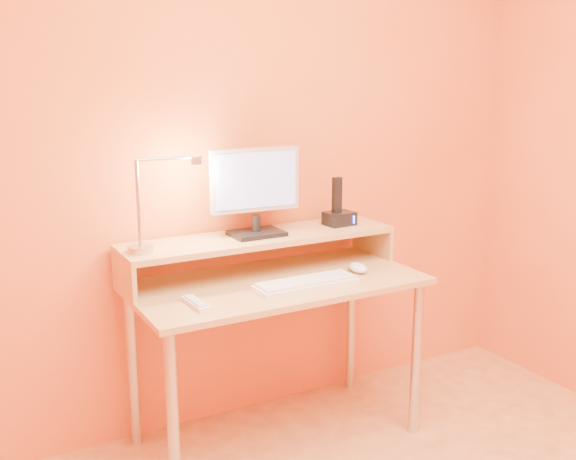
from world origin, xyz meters
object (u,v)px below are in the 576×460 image
mouse (358,268)px  monitor_panel (255,180)px  phone_dock (339,218)px  keyboard (306,285)px  lamp_base (141,249)px  remote_control (196,304)px

mouse → monitor_panel: bearing=154.4°
phone_dock → mouse: 0.28m
keyboard → mouse: size_ratio=3.62×
monitor_panel → lamp_base: (-0.51, -0.04, -0.23)m
monitor_panel → phone_dock: size_ratio=3.00×
phone_dock → remote_control: (-0.81, -0.28, -0.18)m
lamp_base → mouse: 0.92m
monitor_panel → phone_dock: bearing=2.0°
lamp_base → remote_control: 0.33m
keyboard → mouse: mouse is taller
monitor_panel → mouse: bearing=-27.9°
lamp_base → phone_dock: size_ratio=0.77×
keyboard → mouse: (0.30, 0.07, 0.01)m
monitor_panel → remote_control: monitor_panel is taller
monitor_panel → mouse: 0.58m
lamp_base → remote_control: (0.12, -0.25, -0.16)m
phone_dock → keyboard: bearing=-143.4°
phone_dock → keyboard: (-0.34, -0.29, -0.18)m
monitor_panel → mouse: monitor_panel is taller
monitor_panel → keyboard: monitor_panel is taller
monitor_panel → keyboard: (0.08, -0.30, -0.39)m
lamp_base → mouse: (0.89, -0.19, -0.15)m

